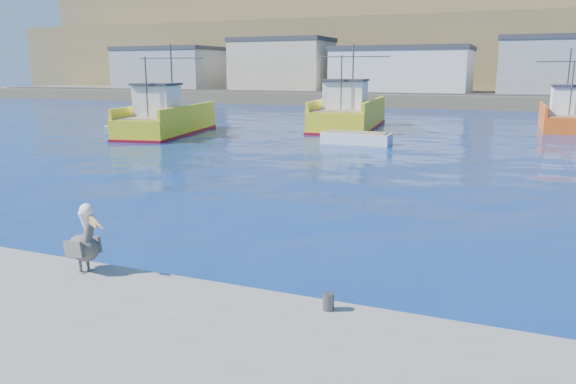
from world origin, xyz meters
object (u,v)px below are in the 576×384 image
Objects in this scene: trawler_yellow_b at (349,114)px; trawler_yellow_a at (166,120)px; pelican at (84,243)px; boat_orange at (566,116)px; skiff_left at (133,130)px; skiff_mid at (356,139)px; skiff_extra at (137,123)px.

trawler_yellow_a is at bearing -139.12° from trawler_yellow_b.
trawler_yellow_b is 35.29m from pelican.
trawler_yellow_a is at bearing -151.16° from boat_orange.
trawler_yellow_a is 2.53m from skiff_left.
skiff_mid is 1.08× the size of skiff_extra.
trawler_yellow_b reaches higher than boat_orange.
pelican is (4.85, -34.96, 0.02)m from trawler_yellow_b.
trawler_yellow_a is 14.19m from skiff_mid.
trawler_yellow_b is at bearing -161.42° from boat_orange.
pelican is at bearing -105.34° from boat_orange.
pelican is at bearing -86.59° from skiff_mid.
trawler_yellow_b is at bearing 38.23° from skiff_left.
trawler_yellow_b is 16.79m from boat_orange.
trawler_yellow_b is 8.86× the size of pelican.
skiff_extra is at bearing 124.82° from skiff_left.
skiff_left is at bearing -177.14° from skiff_mid.
trawler_yellow_a reaches higher than skiff_extra.
skiff_left is at bearing 126.01° from pelican.
boat_orange reaches higher than skiff_extra.
skiff_mid is at bearing -0.39° from trawler_yellow_a.
trawler_yellow_a is at bearing 121.53° from pelican.
boat_orange is at bearing 18.58° from trawler_yellow_b.
trawler_yellow_b reaches higher than skiff_extra.
skiff_left is (-13.07, -10.30, -0.83)m from trawler_yellow_b.
trawler_yellow_a reaches higher than skiff_mid.
boat_orange is at bearing 18.17° from skiff_extra.
trawler_yellow_a is 7.81× the size of pelican.
skiff_mid is 20.31m from skiff_extra.
skiff_mid is 25.54m from pelican.
trawler_yellow_a reaches higher than skiff_left.
skiff_mid is at bearing -11.86° from skiff_extra.
trawler_yellow_b reaches higher than skiff_left.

